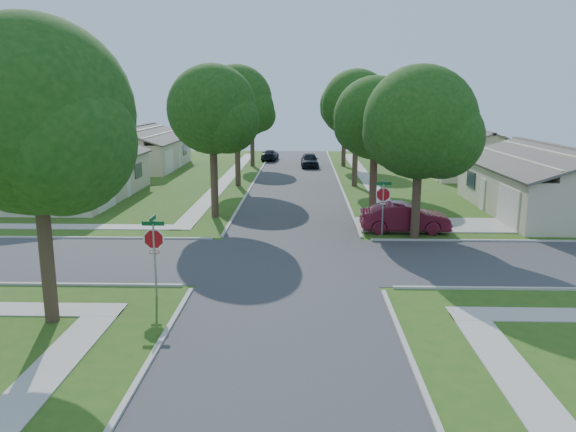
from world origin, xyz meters
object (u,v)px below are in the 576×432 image
Objects in this scene: car_driveway at (405,218)px; tree_w_mid at (237,104)px; tree_w_near at (213,114)px; car_curb_east at (310,160)px; tree_ne_corner at (421,128)px; house_nw_near at (69,177)px; house_nw_far at (138,153)px; stop_sign_sw at (154,242)px; stop_sign_ne at (383,197)px; tree_sw_corner at (37,125)px; house_ne_near at (551,188)px; car_curb_west at (270,155)px; house_ne_far at (468,157)px; tree_e_mid at (357,107)px; tree_w_far at (252,112)px; tree_e_near at (376,122)px; tree_e_far at (345,107)px.

tree_w_mid is at bearing 35.45° from car_driveway.
car_curb_east is at bearing 76.32° from tree_w_near.
tree_ne_corner reaches higher than house_nw_near.
stop_sign_sw is at bearing -72.90° from house_nw_far.
car_curb_east is at bearing 97.05° from stop_sign_ne.
tree_sw_corner reaches higher than house_nw_far.
house_nw_far is (-31.98, 21.00, 0.00)m from house_ne_near.
car_curb_west is (1.44, 30.10, -5.51)m from tree_w_near.
tree_ne_corner is at bearing -163.45° from car_driveway.
house_nw_far is (-11.35, 10.99, -4.97)m from tree_w_mid.
stop_sign_sw is 39.55m from house_ne_far.
tree_sw_corner is 1.10× the size of tree_ne_corner.
tree_e_mid is 14.58m from house_ne_far.
car_driveway is (10.65, -28.51, -4.73)m from tree_w_far.
house_nw_near reaches higher than stop_sign_ne.
tree_w_mid is at bearing 89.98° from tree_w_near.
tree_w_far is 7.62m from car_curb_east.
house_ne_far reaches higher than stop_sign_ne.
tree_e_near reaches higher than house_nw_far.
car_driveway is at bearing 43.63° from stop_sign_sw.
tree_e_far reaches higher than tree_e_near.
tree_w_far reaches higher than house_nw_far.
tree_e_mid reaches higher than tree_w_far.
car_driveway is (21.99, -9.50, -0.74)m from house_nw_near.
house_ne_far is at bearing 23.64° from house_nw_near.
tree_e_near is at bearing -169.96° from house_ne_near.
tree_e_near is 31.54m from car_curb_west.
stop_sign_sw is at bearing -90.13° from tree_w_mid.
stop_sign_ne is 11.07m from tree_w_near.
tree_e_mid is 0.68× the size of house_ne_far.
tree_w_mid is 2.24× the size of car_curb_east.
house_nw_near is at bearing 172.87° from house_ne_near.
tree_e_far is 42.77m from tree_sw_corner.
house_nw_near is at bearing 67.64° from car_driveway.
tree_e_mid is at bearing -54.10° from tree_w_far.
car_curb_east is (8.64, 40.01, -5.54)m from tree_sw_corner.
tree_e_far is 28.49m from house_nw_near.
tree_w_near is 26.05m from house_nw_far.
tree_e_mid is 2.16× the size of car_curb_east.
car_curb_east is at bearing 10.89° from car_driveway.
car_curb_east is at bearing -164.48° from tree_e_far.
car_curb_west is at bearing 102.93° from stop_sign_ne.
tree_e_near is 0.87× the size of tree_w_mid.
tree_ne_corner is at bearing 108.85° from car_curb_west.
car_curb_east reaches higher than car_curb_west.
tree_w_near is 0.66× the size of house_ne_far.
tree_sw_corner is 2.31× the size of car_curb_west.
car_curb_west is at bearing 147.34° from tree_e_far.
house_ne_far is 34.91m from house_nw_near.
tree_w_near is at bearing 80.10° from tree_sw_corner.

